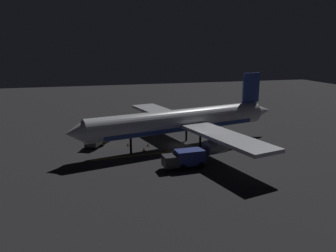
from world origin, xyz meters
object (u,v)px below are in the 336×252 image
ground_crew_worker (103,138)px  traffic_cone_near_left (128,144)px  airliner (183,121)px  traffic_cone_far (144,149)px  baggage_truck (99,136)px  traffic_cone_under_wing (148,145)px  traffic_cone_near_right (165,150)px  catering_truck (185,159)px

ground_crew_worker → traffic_cone_near_left: ground_crew_worker is taller
airliner → traffic_cone_far: size_ratio=68.02×
baggage_truck → traffic_cone_under_wing: size_ratio=11.87×
baggage_truck → traffic_cone_under_wing: bearing=-113.0°
ground_crew_worker → traffic_cone_near_right: ground_crew_worker is taller
baggage_truck → catering_truck: size_ratio=1.14×
traffic_cone_far → airliner: bearing=-80.0°
airliner → baggage_truck: size_ratio=5.73×
traffic_cone_far → baggage_truck: bearing=49.1°
traffic_cone_under_wing → ground_crew_worker: bearing=60.7°
baggage_truck → ground_crew_worker: bearing=-45.0°
traffic_cone_near_left → traffic_cone_under_wing: bearing=-108.2°
ground_crew_worker → traffic_cone_far: ground_crew_worker is taller
baggage_truck → traffic_cone_under_wing: baggage_truck is taller
traffic_cone_near_right → baggage_truck: bearing=55.1°
ground_crew_worker → traffic_cone_under_wing: size_ratio=3.16×
ground_crew_worker → baggage_truck: bearing=135.0°
catering_truck → ground_crew_worker: (15.04, 9.75, -0.36)m
airliner → traffic_cone_under_wing: airliner is taller
traffic_cone_near_left → baggage_truck: bearing=63.8°
traffic_cone_near_left → traffic_cone_near_right: same height
traffic_cone_near_left → traffic_cone_near_right: bearing=-131.1°
traffic_cone_near_left → catering_truck: bearing=-153.9°
catering_truck → traffic_cone_under_wing: catering_truck is taller
baggage_truck → ground_crew_worker: (0.66, -0.67, -0.43)m
baggage_truck → traffic_cone_near_left: size_ratio=11.87×
traffic_cone_near_right → airliner: bearing=-57.7°
traffic_cone_under_wing → catering_truck: bearing=-165.8°
ground_crew_worker → traffic_cone_under_wing: bearing=-119.3°
airliner → baggage_truck: airliner is taller
traffic_cone_near_left → traffic_cone_under_wing: same height
traffic_cone_near_right → traffic_cone_far: same height
baggage_truck → traffic_cone_near_left: bearing=-116.2°
baggage_truck → traffic_cone_near_right: baggage_truck is taller
airliner → catering_truck: (-9.97, 2.86, -2.85)m
ground_crew_worker → airliner: bearing=-111.9°
traffic_cone_near_left → traffic_cone_far: size_ratio=1.00×
airliner → ground_crew_worker: airliner is taller
traffic_cone_far → catering_truck: bearing=-155.7°
catering_truck → traffic_cone_under_wing: (11.15, 2.81, -0.99)m
airliner → traffic_cone_near_right: airliner is taller
catering_truck → traffic_cone_near_left: 13.60m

